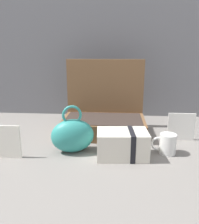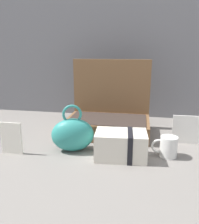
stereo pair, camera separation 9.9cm
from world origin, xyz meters
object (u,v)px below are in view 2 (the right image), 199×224
object	(u,v)px
cream_toiletry_bag	(122,145)
info_card_left	(11,138)
teal_pouch_handbag	(73,134)
coffee_mug	(168,147)
open_suitcase	(109,117)
poster_card_right	(186,130)

from	to	relation	value
cream_toiletry_bag	info_card_left	world-z (taller)	info_card_left
teal_pouch_handbag	coffee_mug	world-z (taller)	teal_pouch_handbag
open_suitcase	info_card_left	world-z (taller)	open_suitcase
cream_toiletry_bag	coffee_mug	xyz separation A→B (m)	(0.19, 0.04, -0.01)
teal_pouch_handbag	cream_toiletry_bag	size ratio (longest dim) A/B	0.97
info_card_left	poster_card_right	world-z (taller)	info_card_left
cream_toiletry_bag	open_suitcase	bearing A→B (deg)	108.08
open_suitcase	teal_pouch_handbag	bearing A→B (deg)	-114.86
info_card_left	poster_card_right	distance (m)	0.79
teal_pouch_handbag	coffee_mug	size ratio (longest dim) A/B	1.97
teal_pouch_handbag	info_card_left	bearing A→B (deg)	-162.83
teal_pouch_handbag	poster_card_right	xyz separation A→B (m)	(0.50, 0.17, -0.01)
cream_toiletry_bag	info_card_left	distance (m)	0.47
open_suitcase	poster_card_right	size ratio (longest dim) A/B	3.12
open_suitcase	info_card_left	size ratio (longest dim) A/B	3.04
coffee_mug	poster_card_right	distance (m)	0.19
teal_pouch_handbag	info_card_left	world-z (taller)	teal_pouch_handbag
teal_pouch_handbag	poster_card_right	distance (m)	0.53
cream_toiletry_bag	poster_card_right	bearing A→B (deg)	35.70
open_suitcase	cream_toiletry_bag	world-z (taller)	open_suitcase
coffee_mug	info_card_left	distance (m)	0.66
teal_pouch_handbag	coffee_mug	xyz separation A→B (m)	(0.40, 0.01, -0.03)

